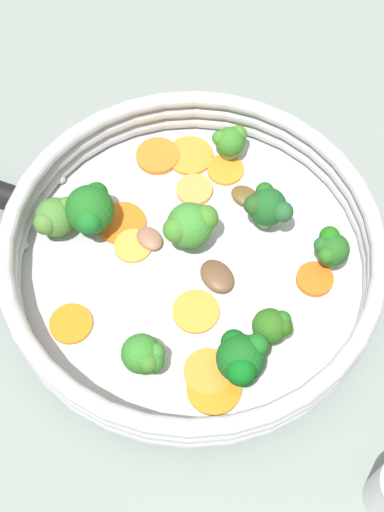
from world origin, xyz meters
The scene contains 28 objects.
ground_plane centered at (0.00, 0.00, 0.00)m, with size 4.00×4.00×0.00m, color gray.
skillet centered at (0.00, 0.00, 0.01)m, with size 0.32×0.32×0.01m, color #B2B5B7.
skillet_rim_wall centered at (0.00, 0.00, 0.04)m, with size 0.34×0.34×0.05m.
skillet_rivet_left centered at (-0.13, -0.08, 0.02)m, with size 0.01×0.01×0.01m, color #AEAFB9.
skillet_rivet_right centered at (-0.07, -0.14, 0.02)m, with size 0.01×0.01×0.01m, color #AEB4B4.
carrot_slice_0 centered at (0.12, -0.03, 0.01)m, with size 0.05×0.05×0.00m, color orange.
carrot_slice_1 centered at (0.05, -0.01, 0.01)m, with size 0.04×0.04×0.00m, color orange.
carrot_slice_2 centered at (-0.12, 0.01, 0.02)m, with size 0.04×0.04×0.01m, color orange.
carrot_slice_3 centered at (-0.11, 0.04, 0.01)m, with size 0.05×0.05×0.00m, color orange.
carrot_slice_4 centered at (-0.07, 0.03, 0.02)m, with size 0.03×0.03×0.01m, color #F18E40.
carrot_slice_5 centered at (0.10, -0.03, 0.01)m, with size 0.04×0.04×0.00m, color orange.
carrot_slice_6 centered at (0.06, 0.10, 0.02)m, with size 0.03×0.03×0.01m, color #D75E17.
carrot_slice_7 centered at (-0.04, -0.04, 0.01)m, with size 0.03×0.03×0.00m, color #F5943A.
carrot_slice_8 centered at (0.02, -0.12, 0.01)m, with size 0.04×0.04×0.00m, color orange.
carrot_slice_9 centered at (-0.06, -0.05, 0.01)m, with size 0.05×0.05×0.00m, color orange.
carrot_slice_10 centered at (-0.08, 0.07, 0.01)m, with size 0.04×0.04×0.00m, color orange.
broccoli_floret_0 centered at (0.04, 0.11, 0.04)m, with size 0.03×0.03×0.04m.
broccoli_floret_1 centered at (-0.08, -0.10, 0.04)m, with size 0.04×0.04×0.04m.
broccoli_floret_2 centered at (-0.02, 0.01, 0.04)m, with size 0.04×0.05×0.05m.
broccoli_floret_3 centered at (-0.10, 0.08, 0.04)m, with size 0.03×0.03×0.04m.
broccoli_floret_4 centered at (0.11, 0.00, 0.04)m, with size 0.05×0.04×0.04m.
broccoli_floret_5 centered at (0.08, -0.07, 0.04)m, with size 0.04×0.04×0.04m.
broccoli_floret_6 centered at (-0.01, 0.08, 0.04)m, with size 0.04×0.04×0.05m.
broccoli_floret_7 centered at (0.09, 0.04, 0.04)m, with size 0.03×0.03×0.04m.
broccoli_floret_8 centered at (-0.07, -0.07, 0.04)m, with size 0.05×0.04×0.05m.
mushroom_piece_0 centered at (0.02, 0.02, 0.02)m, with size 0.04×0.03×0.01m, color brown.
mushroom_piece_1 centered at (-0.04, -0.03, 0.02)m, with size 0.03×0.02×0.01m, color #8C604B.
mushroom_piece_2 centered at (-0.05, 0.07, 0.02)m, with size 0.03×0.02×0.01m, color brown.
Camera 1 is at (0.28, -0.11, 0.58)m, focal length 50.00 mm.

